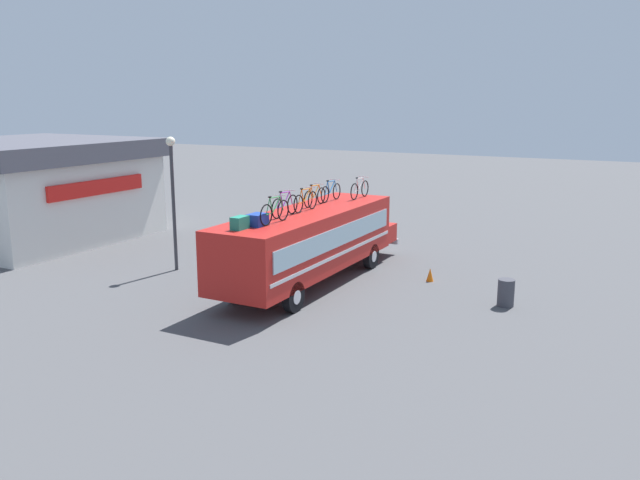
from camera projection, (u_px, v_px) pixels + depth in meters
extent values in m
plane|color=#4C4C4F|center=(308.00, 284.00, 24.49)|extent=(120.00, 120.00, 0.00)
cube|color=red|center=(308.00, 240.00, 24.11)|extent=(9.83, 2.59, 2.17)
cube|color=red|center=(367.00, 232.00, 29.03)|extent=(1.23, 2.39, 0.78)
cube|color=#99B7C6|center=(339.00, 237.00, 23.46)|extent=(9.04, 0.04, 0.72)
cube|color=#99B7C6|center=(278.00, 230.00, 24.66)|extent=(9.04, 0.04, 0.72)
cube|color=silver|center=(339.00, 255.00, 23.60)|extent=(9.44, 0.03, 0.12)
cube|color=silver|center=(278.00, 247.00, 24.81)|extent=(9.44, 0.03, 0.12)
cube|color=silver|center=(373.00, 239.00, 29.72)|extent=(0.16, 2.46, 0.24)
cylinder|color=black|center=(371.00, 256.00, 26.73)|extent=(1.04, 0.28, 1.04)
cylinder|color=silver|center=(371.00, 256.00, 26.73)|extent=(0.47, 0.30, 0.47)
cylinder|color=black|center=(322.00, 250.00, 27.79)|extent=(1.04, 0.28, 1.04)
cylinder|color=silver|center=(322.00, 250.00, 27.79)|extent=(0.47, 0.30, 0.47)
cylinder|color=black|center=(294.00, 297.00, 21.22)|extent=(1.04, 0.28, 1.04)
cylinder|color=silver|center=(294.00, 297.00, 21.22)|extent=(0.47, 0.30, 0.47)
cylinder|color=black|center=(236.00, 287.00, 22.28)|extent=(1.04, 0.28, 1.04)
cylinder|color=silver|center=(236.00, 287.00, 22.28)|extent=(0.47, 0.30, 0.47)
cube|color=#1E7F66|center=(240.00, 223.00, 20.48)|extent=(0.61, 0.36, 0.41)
cube|color=#193899|center=(257.00, 220.00, 21.04)|extent=(0.65, 0.50, 0.40)
torus|color=black|center=(266.00, 215.00, 21.00)|extent=(0.72, 0.04, 0.72)
torus|color=black|center=(283.00, 210.00, 21.92)|extent=(0.72, 0.04, 0.72)
cylinder|color=green|center=(271.00, 205.00, 21.22)|extent=(0.20, 0.04, 0.52)
cylinder|color=green|center=(276.00, 205.00, 21.50)|extent=(0.49, 0.04, 0.50)
cylinder|color=green|center=(275.00, 197.00, 21.37)|extent=(0.64, 0.04, 0.07)
cylinder|color=green|center=(270.00, 214.00, 21.17)|extent=(0.41, 0.03, 0.05)
cylinder|color=green|center=(268.00, 207.00, 21.05)|extent=(0.26, 0.03, 0.54)
cylinder|color=green|center=(282.00, 203.00, 21.79)|extent=(0.22, 0.03, 0.50)
cylinder|color=silver|center=(280.00, 195.00, 21.64)|extent=(0.03, 0.44, 0.03)
ellipsoid|color=black|center=(270.00, 197.00, 21.08)|extent=(0.20, 0.08, 0.06)
torus|color=black|center=(277.00, 209.00, 22.27)|extent=(0.71, 0.04, 0.71)
torus|color=black|center=(292.00, 204.00, 23.17)|extent=(0.71, 0.04, 0.71)
cylinder|color=purple|center=(282.00, 200.00, 22.48)|extent=(0.20, 0.04, 0.51)
cylinder|color=purple|center=(286.00, 199.00, 22.75)|extent=(0.48, 0.04, 0.49)
cylinder|color=purple|center=(285.00, 192.00, 22.63)|extent=(0.63, 0.04, 0.07)
cylinder|color=purple|center=(280.00, 207.00, 22.43)|extent=(0.40, 0.03, 0.05)
cylinder|color=purple|center=(279.00, 201.00, 22.31)|extent=(0.26, 0.03, 0.53)
cylinder|color=purple|center=(291.00, 198.00, 23.03)|extent=(0.22, 0.03, 0.50)
cylinder|color=silver|center=(290.00, 190.00, 22.89)|extent=(0.03, 0.44, 0.03)
ellipsoid|color=black|center=(280.00, 192.00, 22.34)|extent=(0.20, 0.08, 0.06)
torus|color=black|center=(298.00, 204.00, 23.35)|extent=(0.68, 0.04, 0.68)
torus|color=black|center=(312.00, 200.00, 24.27)|extent=(0.68, 0.04, 0.68)
cylinder|color=orange|center=(303.00, 196.00, 23.57)|extent=(0.20, 0.04, 0.48)
cylinder|color=orange|center=(307.00, 195.00, 23.85)|extent=(0.49, 0.04, 0.47)
cylinder|color=orange|center=(306.00, 189.00, 23.73)|extent=(0.64, 0.04, 0.07)
cylinder|color=orange|center=(301.00, 203.00, 23.52)|extent=(0.40, 0.03, 0.05)
cylinder|color=orange|center=(300.00, 197.00, 23.40)|extent=(0.26, 0.03, 0.50)
cylinder|color=orange|center=(311.00, 194.00, 24.14)|extent=(0.22, 0.03, 0.47)
cylinder|color=silver|center=(310.00, 187.00, 23.99)|extent=(0.03, 0.44, 0.03)
ellipsoid|color=black|center=(301.00, 189.00, 23.44)|extent=(0.20, 0.08, 0.06)
torus|color=black|center=(308.00, 199.00, 24.55)|extent=(0.66, 0.04, 0.66)
torus|color=black|center=(321.00, 196.00, 25.47)|extent=(0.66, 0.04, 0.66)
cylinder|color=orange|center=(312.00, 192.00, 24.78)|extent=(0.20, 0.04, 0.47)
cylinder|color=orange|center=(316.00, 191.00, 25.05)|extent=(0.49, 0.04, 0.45)
cylinder|color=orange|center=(315.00, 185.00, 24.93)|extent=(0.64, 0.04, 0.07)
cylinder|color=orange|center=(311.00, 198.00, 24.73)|extent=(0.41, 0.03, 0.05)
cylinder|color=orange|center=(310.00, 193.00, 24.60)|extent=(0.26, 0.03, 0.49)
cylinder|color=orange|center=(320.00, 190.00, 25.34)|extent=(0.22, 0.03, 0.46)
cylinder|color=silver|center=(319.00, 184.00, 25.20)|extent=(0.03, 0.44, 0.03)
ellipsoid|color=black|center=(311.00, 185.00, 24.64)|extent=(0.20, 0.08, 0.06)
torus|color=black|center=(325.00, 195.00, 25.71)|extent=(0.67, 0.04, 0.67)
torus|color=black|center=(337.00, 191.00, 26.62)|extent=(0.67, 0.04, 0.67)
cylinder|color=#197FDB|center=(329.00, 187.00, 25.93)|extent=(0.20, 0.04, 0.48)
cylinder|color=#197FDB|center=(332.00, 187.00, 26.21)|extent=(0.49, 0.04, 0.46)
cylinder|color=#197FDB|center=(331.00, 181.00, 26.08)|extent=(0.63, 0.04, 0.07)
cylinder|color=#197FDB|center=(327.00, 194.00, 25.88)|extent=(0.40, 0.03, 0.05)
cylinder|color=#197FDB|center=(326.00, 188.00, 25.76)|extent=(0.26, 0.03, 0.50)
cylinder|color=#197FDB|center=(336.00, 186.00, 26.49)|extent=(0.22, 0.03, 0.47)
cylinder|color=silver|center=(335.00, 180.00, 26.35)|extent=(0.03, 0.44, 0.03)
ellipsoid|color=black|center=(328.00, 181.00, 25.80)|extent=(0.20, 0.08, 0.06)
torus|color=black|center=(354.00, 192.00, 26.46)|extent=(0.69, 0.04, 0.69)
torus|color=black|center=(365.00, 188.00, 27.38)|extent=(0.69, 0.04, 0.69)
cylinder|color=white|center=(358.00, 184.00, 26.68)|extent=(0.20, 0.04, 0.49)
cylinder|color=white|center=(361.00, 184.00, 26.96)|extent=(0.49, 0.04, 0.48)
cylinder|color=white|center=(360.00, 178.00, 26.83)|extent=(0.64, 0.04, 0.07)
cylinder|color=white|center=(356.00, 191.00, 26.63)|extent=(0.41, 0.03, 0.05)
cylinder|color=white|center=(356.00, 185.00, 26.50)|extent=(0.26, 0.03, 0.52)
cylinder|color=white|center=(364.00, 183.00, 27.24)|extent=(0.22, 0.03, 0.48)
cylinder|color=silver|center=(363.00, 177.00, 27.10)|extent=(0.03, 0.44, 0.03)
ellipsoid|color=black|center=(357.00, 178.00, 26.54)|extent=(0.20, 0.08, 0.06)
cube|color=silver|center=(32.00, 199.00, 32.24)|extent=(9.36, 9.05, 4.01)
cube|color=#4C4C56|center=(27.00, 150.00, 31.72)|extent=(10.11, 9.77, 0.91)
cube|color=red|center=(98.00, 187.00, 29.94)|extent=(5.62, 0.16, 0.70)
cylinder|color=#3F3F47|center=(506.00, 293.00, 21.84)|extent=(0.56, 0.56, 0.94)
cone|color=orange|center=(430.00, 275.00, 24.87)|extent=(0.28, 0.28, 0.52)
cylinder|color=#38383D|center=(174.00, 208.00, 26.06)|extent=(0.14, 0.14, 5.14)
sphere|color=#F2EDCC|center=(170.00, 141.00, 25.48)|extent=(0.37, 0.37, 0.37)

